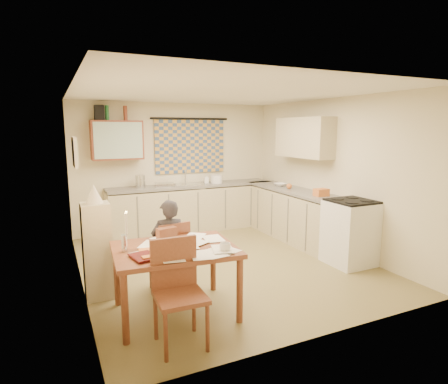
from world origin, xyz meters
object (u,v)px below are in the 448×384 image
dining_table (175,280)px  counter_back (193,208)px  stove (350,232)px  shelf_stand (97,251)px  chair_far (170,269)px  person (169,247)px  counter_right (302,218)px

dining_table → counter_back: bearing=71.0°
stove → shelf_stand: 3.56m
stove → dining_table: bearing=-172.5°
stove → chair_far: 2.73m
chair_far → person: (-0.02, -0.07, 0.31)m
shelf_stand → counter_back: bearing=48.8°
chair_far → counter_back: bearing=-125.9°
stove → dining_table: size_ratio=0.72×
counter_right → person: bearing=-159.7°
dining_table → shelf_stand: (-0.71, 0.77, 0.20)m
counter_right → chair_far: counter_right is taller
stove → person: bearing=176.7°
dining_table → chair_far: bearing=83.4°
counter_back → dining_table: size_ratio=2.45×
counter_right → stove: (-0.00, -1.17, 0.03)m
person → shelf_stand: person is taller
counter_back → chair_far: 2.83m
stove → dining_table: (-2.83, -0.37, -0.11)m
stove → shelf_stand: size_ratio=0.84×
counter_right → shelf_stand: 3.63m
counter_back → stove: size_ratio=3.39×
counter_back → shelf_stand: 3.16m
stove → person: size_ratio=0.83×
counter_back → person: person is taller
counter_right → shelf_stand: size_ratio=2.56×
dining_table → shelf_stand: 1.07m
person → shelf_stand: bearing=-13.2°
counter_right → stove: size_ratio=3.03×
chair_far → person: bearing=62.4°
stove → chair_far: size_ratio=1.09×
dining_table → chair_far: 0.63m
chair_far → person: person is taller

